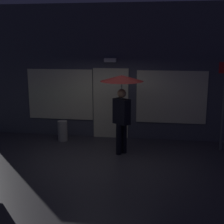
{
  "coord_description": "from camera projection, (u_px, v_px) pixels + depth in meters",
  "views": [
    {
      "loc": [
        1.51,
        -7.49,
        3.03
      ],
      "look_at": [
        0.26,
        0.74,
        1.16
      ],
      "focal_mm": 51.21,
      "sensor_mm": 36.0,
      "label": 1
    }
  ],
  "objects": [
    {
      "name": "ground_plane",
      "position": [
        98.0,
        162.0,
        8.11
      ],
      "size": [
        18.0,
        18.0,
        0.0
      ],
      "primitive_type": "plane",
      "color": "#38353A"
    },
    {
      "name": "person_with_umbrella",
      "position": [
        122.0,
        94.0,
        8.39
      ],
      "size": [
        1.13,
        1.13,
        2.15
      ],
      "rotation": [
        0.0,
        0.0,
        2.46
      ],
      "color": "black",
      "rests_on": "ground"
    },
    {
      "name": "building_facade",
      "position": [
        112.0,
        73.0,
        9.93
      ],
      "size": [
        9.04,
        0.48,
        4.12
      ],
      "color": "#4C4C56",
      "rests_on": "ground"
    },
    {
      "name": "sidewalk_bollard",
      "position": [
        63.0,
        131.0,
        9.81
      ],
      "size": [
        0.29,
        0.29,
        0.62
      ],
      "primitive_type": "cylinder",
      "color": "#9E998E",
      "rests_on": "ground"
    },
    {
      "name": "street_sign_post",
      "position": [
        224.0,
        100.0,
        8.69
      ],
      "size": [
        0.4,
        0.07,
        2.57
      ],
      "color": "#595B60",
      "rests_on": "ground"
    }
  ]
}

